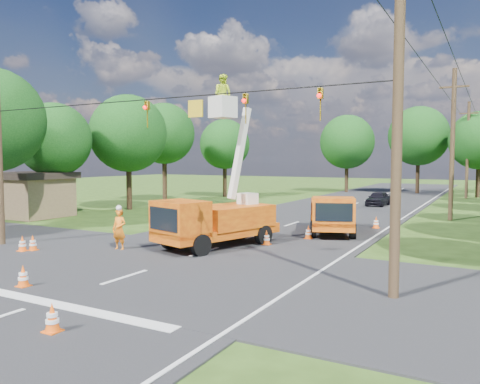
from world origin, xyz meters
The scene contains 28 objects.
ground centered at (0.00, 20.00, 0.00)m, with size 140.00×140.00×0.00m, color #2A4414.
road_main centered at (0.00, 20.00, 0.00)m, with size 12.00×100.00×0.06m, color black.
road_cross centered at (0.00, 2.00, 0.00)m, with size 56.00×10.00×0.07m, color black.
stop_bar centered at (0.00, -3.20, 0.00)m, with size 9.00×0.45×0.02m, color silver.
edge_line centered at (5.60, 20.00, 0.00)m, with size 0.12×90.00×0.02m, color silver.
bucket_truck centered at (-0.21, 6.29, 1.70)m, with size 3.93×6.47×7.94m.
second_truck centered at (3.27, 12.72, 1.11)m, with size 3.88×6.07×2.14m.
ground_worker centered at (-3.68, 3.70, 0.94)m, with size 0.68×0.45×1.87m, color orange.
distant_car centered at (2.14, 29.67, 0.64)m, with size 1.50×3.74×1.27m, color black.
traffic_cone_0 centered at (-2.05, -2.39, 0.36)m, with size 0.38×0.38×0.71m.
traffic_cone_1 centered at (2.01, -4.64, 0.36)m, with size 0.38×0.38×0.71m.
traffic_cone_2 centered at (1.62, 7.89, 0.36)m, with size 0.38×0.38×0.71m.
traffic_cone_3 centered at (2.77, 10.44, 0.36)m, with size 0.38×0.38×0.71m.
traffic_cone_4 centered at (-6.89, 1.69, 0.36)m, with size 0.38×0.38×0.71m.
traffic_cone_5 centered at (-7.15, 1.36, 0.36)m, with size 0.38×0.38×0.71m.
traffic_cone_7 centered at (4.99, 15.81, 0.36)m, with size 0.38×0.38×0.71m.
pole_right_near centered at (8.50, 2.00, 5.11)m, with size 1.80×0.30×10.00m.
pole_right_mid centered at (8.50, 22.00, 5.11)m, with size 1.80×0.30×10.00m.
pole_right_far centered at (8.50, 42.00, 5.11)m, with size 1.80×0.30×10.00m.
signal_span centered at (2.23, 1.99, 5.88)m, with size 18.00×0.29×1.07m.
shed centered at (-18.00, 10.00, 1.62)m, with size 5.50×4.50×3.15m.
tree_left_c centered at (-16.50, 11.00, 5.44)m, with size 5.20×5.20×8.06m.
tree_left_d centered at (-15.00, 17.00, 6.12)m, with size 6.20×6.20×9.24m.
tree_left_e centered at (-16.80, 24.00, 6.49)m, with size 5.80×5.80×9.41m.
tree_left_f centered at (-14.80, 32.00, 5.69)m, with size 5.40×5.40×8.40m.
tree_far_a centered at (-5.00, 45.00, 6.19)m, with size 6.60×6.60×9.50m.
tree_far_b centered at (3.00, 47.00, 6.81)m, with size 7.00×7.00×10.32m.
tree_far_c centered at (9.50, 44.00, 6.06)m, with size 6.20×6.20×9.18m.
Camera 1 is at (10.96, -11.92, 4.06)m, focal length 35.00 mm.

